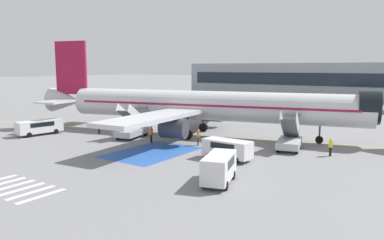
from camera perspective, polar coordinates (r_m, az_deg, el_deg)
ground_plane at (r=45.49m, az=2.58°, el=-2.63°), size 600.00×600.00×0.00m
apron_leadline_yellow at (r=46.27m, az=2.60°, el=-2.45°), size 78.68×19.23×0.01m
apron_stand_patch_blue at (r=37.69m, az=-6.15°, el=-4.90°), size 6.40×9.37×0.01m
apron_walkway_bar_1 at (r=30.98m, az=-26.93°, el=-8.60°), size 0.44×3.60×0.01m
apron_walkway_bar_2 at (r=29.97m, az=-25.81°, el=-9.08°), size 0.44×3.60×0.01m
apron_walkway_bar_3 at (r=28.97m, az=-24.61°, el=-9.59°), size 0.44×3.60×0.01m
apron_walkway_bar_4 at (r=27.98m, az=-23.32°, el=-10.12°), size 0.44×3.60×0.01m
apron_walkway_bar_5 at (r=27.02m, az=-21.94°, el=-10.69°), size 0.44×3.60×0.01m
airliner at (r=45.97m, az=1.78°, el=2.22°), size 45.72×31.90×12.02m
boarding_stairs_forward at (r=39.80m, az=14.63°, el=-2.94°), size 3.27×5.54×4.22m
boarding_stairs_aft at (r=45.54m, az=-9.11°, el=-1.40°), size 3.27×5.54×4.32m
fuel_tanker at (r=68.63m, az=4.97°, el=2.39°), size 9.11×2.91×3.38m
service_van_0 at (r=34.37m, az=5.39°, el=-4.25°), size 4.61×1.98×1.85m
service_van_1 at (r=27.44m, az=4.16°, el=-7.06°), size 2.99×4.69×2.13m
service_van_2 at (r=50.55m, az=-22.22°, el=-0.87°), size 2.59×5.72×1.83m
baggage_cart at (r=39.85m, az=4.45°, el=-3.80°), size 2.91×2.89×0.87m
ground_crew_0 at (r=38.04m, az=20.37°, el=-3.66°), size 0.45×0.48×1.78m
ground_crew_1 at (r=49.18m, az=-14.00°, el=-0.89°), size 0.48×0.44×1.71m
ground_crew_2 at (r=40.65m, az=0.95°, el=-2.44°), size 0.42×0.49×1.77m
ground_crew_3 at (r=42.32m, az=-6.24°, el=-2.00°), size 0.48×0.35×1.85m
traffic_cone_0 at (r=52.15m, az=-13.08°, el=-1.16°), size 0.48×0.48×0.53m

